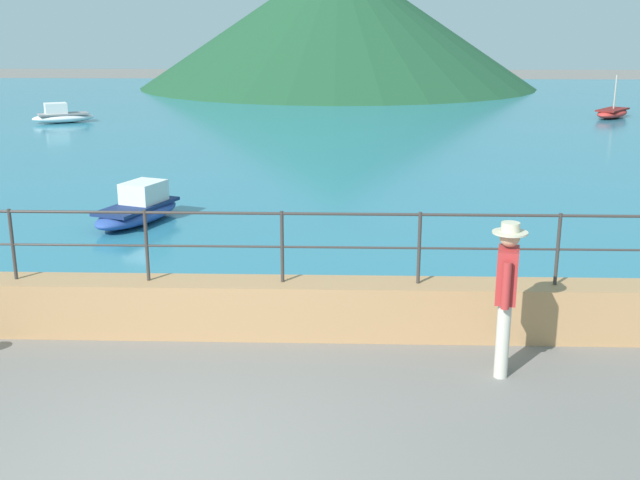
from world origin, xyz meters
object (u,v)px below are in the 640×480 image
(boat_1, at_px, (612,113))
(boat_2, at_px, (138,209))
(person_walking, at_px, (506,291))
(boat_0, at_px, (62,116))

(boat_1, xyz_separation_m, boat_2, (-14.78, -17.45, 0.07))
(boat_1, height_order, boat_2, boat_1)
(person_walking, height_order, boat_1, boat_1)
(boat_2, bearing_deg, boat_1, 49.74)
(boat_0, distance_m, boat_2, 16.69)
(boat_0, height_order, boat_1, boat_1)
(boat_0, bearing_deg, boat_1, 5.97)
(boat_0, height_order, boat_2, same)
(person_walking, relative_size, boat_0, 0.71)
(boat_0, bearing_deg, person_walking, -59.54)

